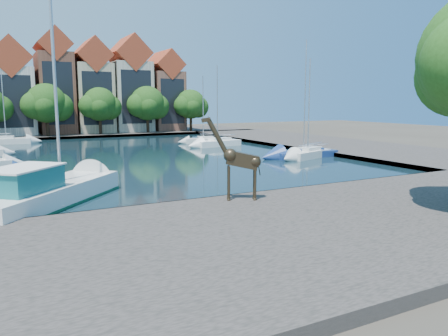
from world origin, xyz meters
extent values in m
plane|color=#38332B|center=(0.00, 0.00, 0.00)|extent=(160.00, 160.00, 0.00)
cube|color=black|center=(0.00, 24.00, 0.04)|extent=(38.00, 50.00, 0.08)
cube|color=#463F3C|center=(0.00, -7.00, 0.25)|extent=(50.00, 14.00, 0.50)
cube|color=#463F3C|center=(0.00, 56.00, 0.25)|extent=(60.00, 16.00, 0.50)
cube|color=#463F3C|center=(25.00, 24.00, 0.25)|extent=(14.00, 52.00, 0.50)
cube|color=silver|center=(-10.50, 56.00, 5.75)|extent=(6.37, 9.00, 10.50)
cube|color=#A53621|center=(-10.50, 56.00, 12.43)|extent=(6.43, 9.18, 6.43)
cube|color=black|center=(-10.50, 51.52, 5.75)|extent=(5.20, 0.05, 7.88)
cube|color=brown|center=(-4.00, 56.00, 7.00)|extent=(5.39, 9.00, 13.00)
cube|color=#A53621|center=(-4.00, 56.00, 14.71)|extent=(5.44, 9.18, 5.44)
cube|color=black|center=(-4.00, 51.52, 7.00)|extent=(4.40, 0.05, 9.75)
cube|color=#BFAD88|center=(2.00, 56.00, 6.25)|extent=(5.88, 9.00, 11.50)
cube|color=#A53621|center=(2.00, 56.00, 13.32)|extent=(5.94, 9.18, 5.94)
cube|color=black|center=(2.00, 51.52, 6.25)|extent=(4.80, 0.05, 8.62)
cube|color=beige|center=(8.50, 56.00, 6.50)|extent=(6.37, 9.00, 12.00)
cube|color=#A53621|center=(8.50, 56.00, 13.93)|extent=(6.43, 9.18, 6.43)
cube|color=black|center=(8.50, 51.52, 6.50)|extent=(5.20, 0.05, 9.00)
cube|color=brown|center=(15.00, 56.00, 5.75)|extent=(5.39, 9.00, 10.50)
cube|color=#A53621|center=(15.00, 56.00, 12.21)|extent=(5.44, 9.18, 5.44)
cube|color=black|center=(15.00, 51.52, 5.75)|extent=(4.40, 0.05, 7.88)
cylinder|color=#332114|center=(-6.00, 50.50, 2.10)|extent=(0.50, 0.50, 3.20)
sphere|color=#1D3D11|center=(-6.00, 50.50, 5.50)|extent=(6.00, 6.00, 6.00)
sphere|color=#1D3D11|center=(-4.20, 50.80, 4.90)|extent=(4.50, 4.50, 4.50)
sphere|color=#1D3D11|center=(-7.65, 50.10, 5.20)|extent=(4.20, 4.20, 4.20)
cylinder|color=#332114|center=(2.00, 50.50, 2.10)|extent=(0.50, 0.50, 3.20)
sphere|color=#1D3D11|center=(2.00, 50.50, 5.32)|extent=(5.40, 5.40, 5.40)
sphere|color=#1D3D11|center=(3.62, 50.80, 4.78)|extent=(4.05, 4.05, 4.05)
sphere|color=#1D3D11|center=(0.51, 50.10, 5.05)|extent=(3.78, 3.78, 3.78)
cylinder|color=#332114|center=(10.00, 50.50, 2.10)|extent=(0.50, 0.50, 3.20)
sphere|color=#1D3D11|center=(10.00, 50.50, 5.44)|extent=(5.80, 5.80, 5.80)
sphere|color=#1D3D11|center=(11.74, 50.80, 4.86)|extent=(4.35, 4.35, 4.35)
sphere|color=#1D3D11|center=(8.40, 50.10, 5.15)|extent=(4.06, 4.06, 4.06)
cylinder|color=#332114|center=(18.00, 50.50, 2.10)|extent=(0.50, 0.50, 3.20)
sphere|color=#1D3D11|center=(18.00, 50.50, 5.26)|extent=(5.20, 5.20, 5.20)
sphere|color=#1D3D11|center=(19.56, 50.80, 4.74)|extent=(3.90, 3.90, 3.90)
sphere|color=#1D3D11|center=(16.57, 50.10, 5.00)|extent=(3.64, 3.64, 3.64)
cylinder|color=#322719|center=(-2.23, -1.36, 1.44)|extent=(0.14, 0.14, 1.88)
cylinder|color=#322719|center=(-2.07, -1.00, 1.44)|extent=(0.14, 0.14, 1.88)
cylinder|color=#322719|center=(-0.93, -1.96, 1.44)|extent=(0.14, 0.14, 1.88)
cylinder|color=#322719|center=(-0.76, -1.60, 1.44)|extent=(0.14, 0.14, 1.88)
cube|color=#322719|center=(-1.45, -1.50, 2.70)|extent=(1.86, 1.21, 1.10)
cylinder|color=#322719|center=(-2.67, -0.94, 3.92)|extent=(1.21, 0.75, 1.95)
cube|color=#322719|center=(-3.26, -0.67, 4.88)|extent=(0.54, 0.36, 0.30)
cube|color=silver|center=(-10.90, 3.95, 0.81)|extent=(9.37, 9.99, 1.45)
cube|color=#155D5E|center=(-12.14, 2.56, 1.76)|extent=(4.23, 4.35, 1.34)
cylinder|color=#B2B2B7|center=(-10.07, 4.89, 6.78)|extent=(0.18, 0.18, 11.17)
cube|color=silver|center=(-12.00, 44.00, 0.57)|extent=(6.43, 2.90, 0.97)
cube|color=silver|center=(-12.00, 44.00, 0.89)|extent=(2.88, 1.84, 0.54)
cylinder|color=#B2B2B7|center=(-12.00, 44.00, 5.36)|extent=(0.13, 0.13, 9.04)
cube|color=silver|center=(15.00, 13.53, 0.57)|extent=(6.23, 3.94, 0.97)
cube|color=silver|center=(15.00, 13.53, 0.89)|extent=(2.91, 2.23, 0.54)
cylinder|color=#B2B2B7|center=(15.00, 13.53, 5.45)|extent=(0.13, 0.13, 9.22)
cube|color=navy|center=(14.99, 14.19, 0.50)|extent=(7.17, 2.51, 0.85)
cube|color=navy|center=(14.99, 14.19, 0.78)|extent=(3.14, 1.76, 0.47)
cylinder|color=#B2B2B7|center=(14.99, 14.19, 6.33)|extent=(0.11, 0.11, 11.19)
cube|color=white|center=(12.00, 28.10, 0.57)|extent=(6.35, 2.99, 0.98)
cube|color=white|center=(12.00, 28.10, 0.89)|extent=(2.86, 1.86, 0.54)
cylinder|color=#B2B2B7|center=(12.00, 28.10, 5.56)|extent=(0.13, 0.13, 9.45)
cube|color=silver|center=(12.00, 32.38, 0.52)|extent=(5.15, 3.10, 0.88)
cube|color=silver|center=(12.00, 32.38, 0.82)|extent=(2.39, 1.78, 0.49)
cylinder|color=#B2B2B7|center=(12.00, 32.38, 4.98)|extent=(0.12, 0.12, 8.43)
camera|label=1|loc=(-13.28, -21.81, 5.90)|focal=35.00mm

